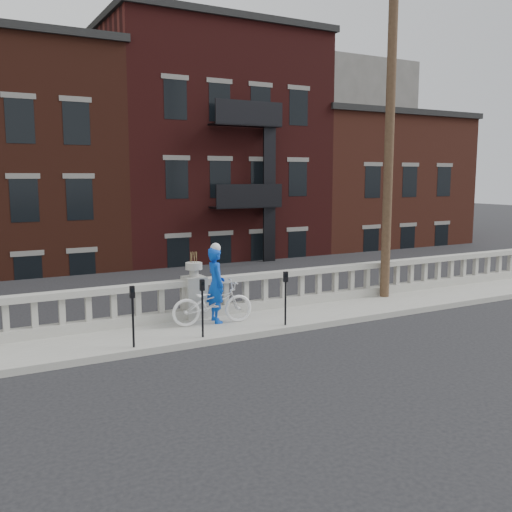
% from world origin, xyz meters
% --- Properties ---
extents(ground, '(120.00, 120.00, 0.00)m').
position_xyz_m(ground, '(0.00, 0.00, 0.00)').
color(ground, black).
rests_on(ground, ground).
extents(sidewalk, '(32.00, 2.20, 0.15)m').
position_xyz_m(sidewalk, '(0.00, 3.00, 0.07)').
color(sidewalk, gray).
rests_on(sidewalk, ground).
extents(balustrade, '(28.00, 0.34, 1.03)m').
position_xyz_m(balustrade, '(0.00, 3.95, 0.64)').
color(balustrade, gray).
rests_on(balustrade, sidewalk).
extents(planter_pedestal, '(0.55, 0.55, 1.76)m').
position_xyz_m(planter_pedestal, '(0.00, 3.95, 0.83)').
color(planter_pedestal, gray).
rests_on(planter_pedestal, sidewalk).
extents(lower_level, '(80.00, 44.00, 20.80)m').
position_xyz_m(lower_level, '(0.56, 23.04, 2.63)').
color(lower_level, '#605E59').
rests_on(lower_level, ground).
extents(utility_pole, '(1.60, 0.28, 10.00)m').
position_xyz_m(utility_pole, '(6.20, 3.60, 5.24)').
color(utility_pole, '#422D1E').
rests_on(utility_pole, sidewalk).
extents(parking_meter_b, '(0.10, 0.09, 1.36)m').
position_xyz_m(parking_meter_b, '(-2.18, 2.15, 1.00)').
color(parking_meter_b, black).
rests_on(parking_meter_b, sidewalk).
extents(parking_meter_c, '(0.10, 0.09, 1.36)m').
position_xyz_m(parking_meter_c, '(-0.54, 2.15, 1.00)').
color(parking_meter_c, black).
rests_on(parking_meter_c, sidewalk).
extents(parking_meter_d, '(0.10, 0.09, 1.36)m').
position_xyz_m(parking_meter_d, '(1.70, 2.15, 1.00)').
color(parking_meter_d, black).
rests_on(parking_meter_d, sidewalk).
extents(bicycle, '(2.15, 1.01, 1.09)m').
position_xyz_m(bicycle, '(0.15, 3.13, 0.69)').
color(bicycle, white).
rests_on(bicycle, sidewalk).
extents(cyclist, '(0.53, 0.75, 1.93)m').
position_xyz_m(cyclist, '(0.32, 3.28, 1.11)').
color(cyclist, '#0C42BB').
rests_on(cyclist, sidewalk).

